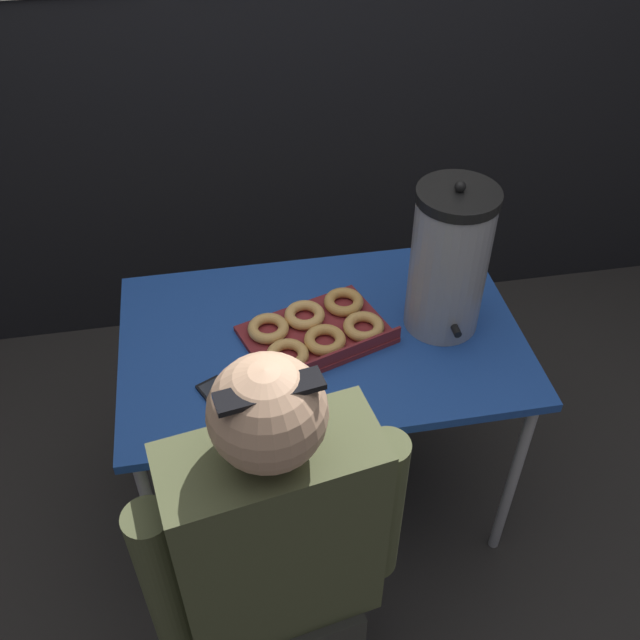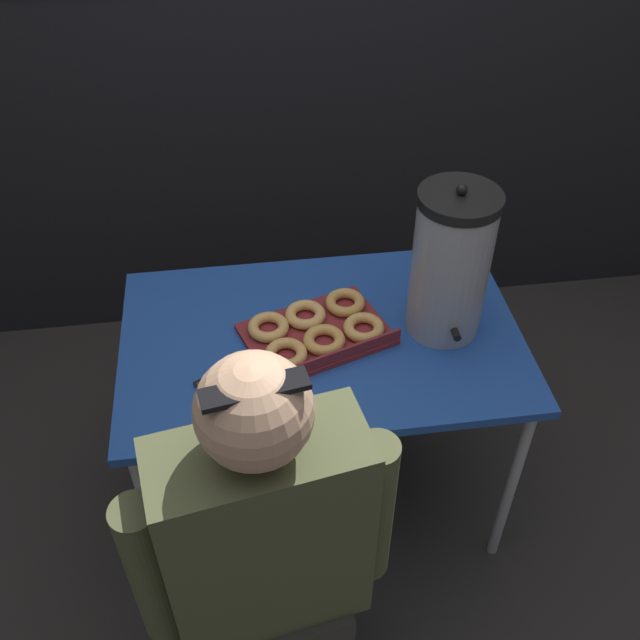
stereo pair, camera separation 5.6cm
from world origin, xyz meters
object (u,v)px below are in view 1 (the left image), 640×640
Objects in this scene: donut_box at (317,330)px; coffee_urn at (449,261)px; cell_phone at (220,398)px; person_seated at (279,568)px.

donut_box is 0.41m from coffee_urn.
coffee_urn is 0.70m from cell_phone.
coffee_urn is 2.94× the size of cell_phone.
cell_phone is at bearing -87.38° from person_seated.
person_seated is at bearing -126.31° from donut_box.
donut_box reaches higher than cell_phone.
person_seated is (-0.19, -0.60, -0.16)m from donut_box.
coffee_urn reaches higher than donut_box.
coffee_urn reaches higher than cell_phone.
cell_phone is (-0.64, -0.19, -0.21)m from coffee_urn.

